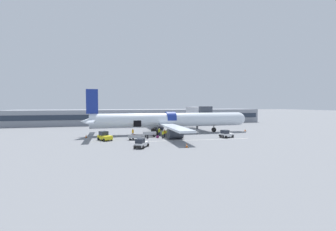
{
  "coord_description": "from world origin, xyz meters",
  "views": [
    {
      "loc": [
        -11.76,
        -45.44,
        6.88
      ],
      "look_at": [
        0.88,
        3.4,
        4.45
      ],
      "focal_mm": 24.0,
      "sensor_mm": 36.0,
      "label": 1
    }
  ],
  "objects_px": {
    "ground_crew_marshal": "(165,133)",
    "suitcase_on_tarmac_upright": "(158,137)",
    "baggage_tug_lead": "(226,134)",
    "airplane": "(168,121)",
    "ground_crew_loader_a": "(167,133)",
    "suitcase_on_tarmac_spare": "(148,137)",
    "baggage_tug_rear": "(105,136)",
    "baggage_cart_queued": "(137,137)",
    "ground_crew_driver": "(133,133)",
    "ground_crew_supervisor": "(159,132)",
    "baggage_tug_mid": "(141,144)",
    "ground_crew_helper": "(169,133)",
    "baggage_cart_loading": "(150,134)",
    "ground_crew_loader_b": "(163,134)"
  },
  "relations": [
    {
      "from": "ground_crew_marshal",
      "to": "suitcase_on_tarmac_upright",
      "type": "xyz_separation_m",
      "value": [
        -1.66,
        -0.55,
        -0.63
      ]
    },
    {
      "from": "ground_crew_driver",
      "to": "suitcase_on_tarmac_spare",
      "type": "relative_size",
      "value": 2.37
    },
    {
      "from": "baggage_tug_lead",
      "to": "suitcase_on_tarmac_upright",
      "type": "xyz_separation_m",
      "value": [
        -14.09,
        2.9,
        -0.43
      ]
    },
    {
      "from": "baggage_tug_lead",
      "to": "baggage_cart_loading",
      "type": "xyz_separation_m",
      "value": [
        -15.33,
        4.91,
        -0.16
      ]
    },
    {
      "from": "baggage_tug_lead",
      "to": "suitcase_on_tarmac_upright",
      "type": "distance_m",
      "value": 14.39
    },
    {
      "from": "airplane",
      "to": "baggage_tug_rear",
      "type": "bearing_deg",
      "value": -155.78
    },
    {
      "from": "ground_crew_driver",
      "to": "suitcase_on_tarmac_upright",
      "type": "height_order",
      "value": "ground_crew_driver"
    },
    {
      "from": "ground_crew_helper",
      "to": "baggage_cart_queued",
      "type": "bearing_deg",
      "value": -163.91
    },
    {
      "from": "baggage_tug_rear",
      "to": "ground_crew_supervisor",
      "type": "distance_m",
      "value": 12.01
    },
    {
      "from": "baggage_tug_mid",
      "to": "ground_crew_marshal",
      "type": "xyz_separation_m",
      "value": [
        6.36,
        10.1,
        0.23
      ]
    },
    {
      "from": "airplane",
      "to": "ground_crew_marshal",
      "type": "bearing_deg",
      "value": -111.49
    },
    {
      "from": "suitcase_on_tarmac_spare",
      "to": "ground_crew_helper",
      "type": "bearing_deg",
      "value": 10.82
    },
    {
      "from": "baggage_cart_queued",
      "to": "suitcase_on_tarmac_spare",
      "type": "distance_m",
      "value": 2.53
    },
    {
      "from": "ground_crew_loader_b",
      "to": "ground_crew_marshal",
      "type": "bearing_deg",
      "value": 59.86
    },
    {
      "from": "baggage_tug_rear",
      "to": "baggage_cart_queued",
      "type": "bearing_deg",
      "value": -10.66
    },
    {
      "from": "ground_crew_helper",
      "to": "baggage_tug_rear",
      "type": "bearing_deg",
      "value": -176.25
    },
    {
      "from": "ground_crew_loader_a",
      "to": "suitcase_on_tarmac_upright",
      "type": "xyz_separation_m",
      "value": [
        -2.44,
        -1.58,
        -0.56
      ]
    },
    {
      "from": "baggage_tug_rear",
      "to": "ground_crew_helper",
      "type": "height_order",
      "value": "baggage_tug_rear"
    },
    {
      "from": "baggage_cart_queued",
      "to": "ground_crew_supervisor",
      "type": "distance_m",
      "value": 7.02
    },
    {
      "from": "baggage_tug_lead",
      "to": "ground_crew_supervisor",
      "type": "xyz_separation_m",
      "value": [
        -13.07,
        5.93,
        0.22
      ]
    },
    {
      "from": "ground_crew_helper",
      "to": "suitcase_on_tarmac_spare",
      "type": "relative_size",
      "value": 2.26
    },
    {
      "from": "baggage_cart_loading",
      "to": "ground_crew_loader_b",
      "type": "bearing_deg",
      "value": -49.64
    },
    {
      "from": "ground_crew_marshal",
      "to": "suitcase_on_tarmac_spare",
      "type": "distance_m",
      "value": 3.94
    },
    {
      "from": "ground_crew_loader_a",
      "to": "suitcase_on_tarmac_upright",
      "type": "height_order",
      "value": "ground_crew_loader_a"
    },
    {
      "from": "airplane",
      "to": "ground_crew_driver",
      "type": "distance_m",
      "value": 9.54
    },
    {
      "from": "baggage_tug_rear",
      "to": "baggage_tug_mid",
      "type": "bearing_deg",
      "value": -57.84
    },
    {
      "from": "baggage_tug_rear",
      "to": "baggage_cart_queued",
      "type": "relative_size",
      "value": 0.94
    },
    {
      "from": "airplane",
      "to": "ground_crew_helper",
      "type": "xyz_separation_m",
      "value": [
        -1.34,
        -5.63,
        -2.23
      ]
    },
    {
      "from": "suitcase_on_tarmac_upright",
      "to": "ground_crew_driver",
      "type": "bearing_deg",
      "value": 148.38
    },
    {
      "from": "baggage_cart_loading",
      "to": "baggage_tug_mid",
      "type": "bearing_deg",
      "value": -106.64
    },
    {
      "from": "baggage_tug_lead",
      "to": "baggage_cart_queued",
      "type": "height_order",
      "value": "baggage_tug_lead"
    },
    {
      "from": "ground_crew_marshal",
      "to": "baggage_cart_loading",
      "type": "bearing_deg",
      "value": 153.34
    },
    {
      "from": "baggage_tug_lead",
      "to": "ground_crew_supervisor",
      "type": "relative_size",
      "value": 1.83
    },
    {
      "from": "ground_crew_loader_a",
      "to": "suitcase_on_tarmac_spare",
      "type": "bearing_deg",
      "value": -157.78
    },
    {
      "from": "ground_crew_helper",
      "to": "suitcase_on_tarmac_upright",
      "type": "xyz_separation_m",
      "value": [
        -2.56,
        -0.6,
        -0.62
      ]
    },
    {
      "from": "ground_crew_marshal",
      "to": "ground_crew_supervisor",
      "type": "bearing_deg",
      "value": 104.54
    },
    {
      "from": "ground_crew_supervisor",
      "to": "ground_crew_helper",
      "type": "distance_m",
      "value": 2.88
    },
    {
      "from": "ground_crew_driver",
      "to": "ground_crew_marshal",
      "type": "height_order",
      "value": "ground_crew_driver"
    },
    {
      "from": "suitcase_on_tarmac_upright",
      "to": "baggage_tug_lead",
      "type": "bearing_deg",
      "value": -11.64
    },
    {
      "from": "ground_crew_loader_b",
      "to": "ground_crew_supervisor",
      "type": "relative_size",
      "value": 0.93
    },
    {
      "from": "airplane",
      "to": "baggage_cart_loading",
      "type": "distance_m",
      "value": 7.14
    },
    {
      "from": "ground_crew_loader_b",
      "to": "ground_crew_supervisor",
      "type": "bearing_deg",
      "value": 89.49
    },
    {
      "from": "ground_crew_loader_b",
      "to": "suitcase_on_tarmac_spare",
      "type": "relative_size",
      "value": 2.18
    },
    {
      "from": "baggage_tug_lead",
      "to": "ground_crew_loader_b",
      "type": "xyz_separation_m",
      "value": [
        -13.1,
        2.29,
        0.16
      ]
    },
    {
      "from": "baggage_cart_queued",
      "to": "ground_crew_helper",
      "type": "height_order",
      "value": "ground_crew_helper"
    },
    {
      "from": "airplane",
      "to": "baggage_cart_queued",
      "type": "xyz_separation_m",
      "value": [
        -8.31,
        -7.65,
        -2.61
      ]
    },
    {
      "from": "baggage_cart_loading",
      "to": "suitcase_on_tarmac_upright",
      "type": "height_order",
      "value": "baggage_cart_loading"
    },
    {
      "from": "baggage_tug_rear",
      "to": "ground_crew_marshal",
      "type": "height_order",
      "value": "baggage_tug_rear"
    },
    {
      "from": "baggage_tug_mid",
      "to": "baggage_cart_queued",
      "type": "relative_size",
      "value": 0.91
    },
    {
      "from": "airplane",
      "to": "ground_crew_loader_b",
      "type": "relative_size",
      "value": 24.91
    }
  ]
}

